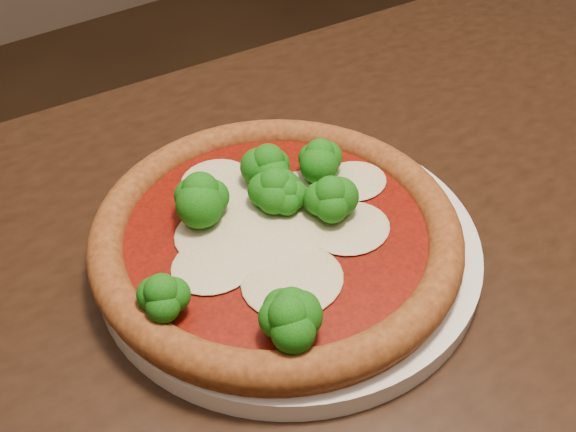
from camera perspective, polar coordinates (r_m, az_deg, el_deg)
dining_table at (r=0.58m, az=9.42°, el=-11.49°), size 1.37×0.88×0.75m
plate at (r=0.51m, az=0.00°, el=-2.58°), size 0.30×0.30×0.02m
pizza at (r=0.49m, az=-1.22°, el=-1.13°), size 0.28×0.28×0.06m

